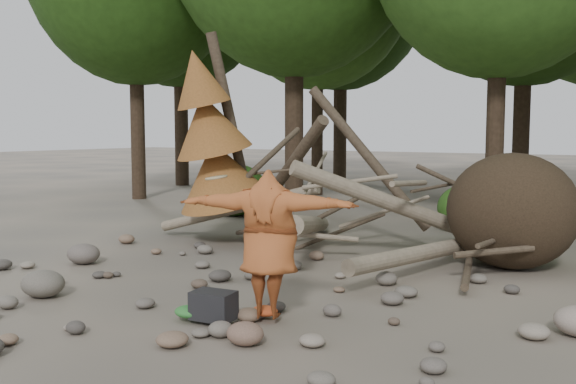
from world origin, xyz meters
The scene contains 12 objects.
ground centered at (0.00, 0.00, 0.00)m, with size 120.00×120.00×0.00m, color #514C44.
deadfall_pile centered at (2.02, 4.24, 0.95)m, with size 8.55×5.24×3.30m.
dead_conifer centered at (-3.12, 3.37, 2.11)m, with size 2.06×2.16×4.35m.
bush_left centered at (-5.50, 7.20, 0.72)m, with size 1.80×1.80×1.44m, color #244913.
bush_mid centered at (0.80, 7.80, 0.56)m, with size 1.40×1.40×1.12m, color #2F5D1A.
frisbee_thrower centered at (0.87, -0.49, 0.98)m, with size 2.30×1.24×1.81m.
backpack centered at (0.33, -0.89, 0.17)m, with size 0.52×0.34×0.34m, color black.
cloth_green centered at (0.01, -0.97, 0.07)m, with size 0.39×0.33×0.15m, color #2D712E.
cloth_orange centered at (0.75, -0.41, 0.06)m, with size 0.34×0.28×0.12m, color #BE4820.
boulder_front_left centered at (-2.52, -1.19, 0.19)m, with size 0.64×0.57×0.38m, color #676056.
boulder_front_right centered at (1.11, -1.31, 0.13)m, with size 0.43×0.38×0.26m, color #785B4B.
boulder_mid_left centered at (-3.86, 0.64, 0.18)m, with size 0.60×0.54×0.36m, color #675D56.
Camera 1 is at (5.18, -6.83, 2.35)m, focal length 40.00 mm.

